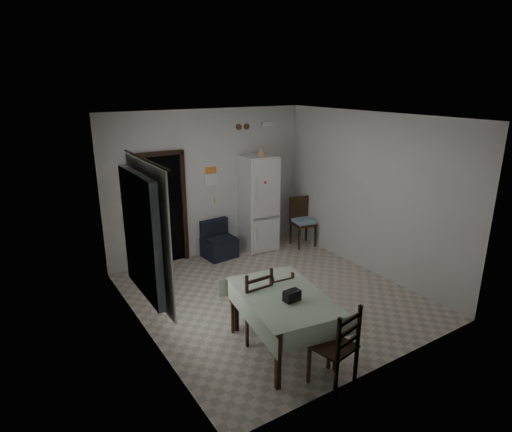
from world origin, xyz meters
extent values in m
plane|color=#C0B09D|center=(0.00, 0.00, 0.00)|extent=(4.50, 4.50, 0.00)
cube|color=black|center=(-1.05, 2.46, 1.05)|extent=(0.90, 0.45, 2.10)
cube|color=black|center=(-1.54, 2.22, 1.05)|extent=(0.08, 0.10, 2.18)
cube|color=black|center=(-0.56, 2.22, 1.05)|extent=(0.08, 0.10, 2.18)
cube|color=black|center=(-1.05, 2.22, 2.14)|extent=(1.06, 0.10, 0.08)
cube|color=silver|center=(-2.15, -0.20, 1.55)|extent=(0.10, 1.20, 1.60)
cube|color=silver|center=(-2.04, -0.20, 1.55)|extent=(0.02, 1.45, 1.85)
cylinder|color=black|center=(-2.03, -0.20, 2.50)|extent=(0.02, 1.60, 0.02)
cube|color=white|center=(0.05, 2.24, 1.62)|extent=(0.28, 0.02, 0.40)
cube|color=orange|center=(0.05, 2.23, 1.72)|extent=(0.24, 0.01, 0.14)
cube|color=beige|center=(0.15, 2.24, 1.10)|extent=(0.08, 0.02, 0.12)
cylinder|color=brown|center=(0.70, 2.23, 2.52)|extent=(0.12, 0.03, 0.12)
cylinder|color=brown|center=(0.88, 2.23, 2.52)|extent=(0.12, 0.03, 0.12)
cube|color=white|center=(1.35, 2.21, 2.55)|extent=(0.25, 0.07, 0.09)
cone|color=tan|center=(0.97, 1.84, 2.06)|extent=(0.21, 0.21, 0.17)
cube|color=black|center=(-0.72, -1.46, 0.86)|extent=(0.21, 0.13, 0.14)
camera|label=1|loc=(-3.63, -5.21, 3.40)|focal=30.00mm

